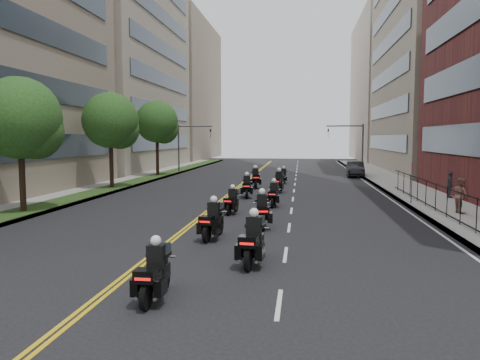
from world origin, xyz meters
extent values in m
plane|color=black|center=(0.00, 0.00, 0.00)|extent=(160.00, 160.00, 0.00)
cube|color=gray|center=(12.00, 25.00, 0.07)|extent=(4.00, 90.00, 0.15)
cube|color=gray|center=(-12.00, 25.00, 0.07)|extent=(4.00, 90.00, 0.15)
cube|color=#1E3814|center=(-11.20, 25.00, 0.17)|extent=(2.00, 90.00, 0.04)
cube|color=gray|center=(21.50, 48.00, 15.00)|extent=(15.00, 28.00, 30.00)
cube|color=#333F4C|center=(13.95, 48.00, 3.50)|extent=(0.12, 24.08, 1.80)
cube|color=#333F4C|center=(13.95, 48.00, 7.50)|extent=(0.12, 24.08, 1.80)
cube|color=#333F4C|center=(13.95, 48.00, 11.50)|extent=(0.12, 24.08, 1.80)
cube|color=#333F4C|center=(13.95, 48.00, 15.50)|extent=(0.12, 24.08, 1.80)
cube|color=#333F4C|center=(13.95, 48.00, 19.50)|extent=(0.12, 24.08, 1.80)
cube|color=#AB9D89|center=(21.50, 78.00, 13.00)|extent=(15.00, 28.00, 26.00)
cube|color=#333F4C|center=(-13.95, 17.00, 3.50)|extent=(0.12, 25.80, 1.80)
cube|color=#333F4C|center=(-13.95, 17.00, 7.50)|extent=(0.12, 25.80, 1.80)
cube|color=#333F4C|center=(-13.95, 17.00, 11.50)|extent=(0.12, 25.80, 1.80)
cube|color=#AB9D89|center=(-22.00, 48.00, 17.00)|extent=(16.00, 28.00, 34.00)
cube|color=#333F4C|center=(-13.95, 48.00, 3.50)|extent=(0.12, 24.08, 1.80)
cube|color=#333F4C|center=(-13.95, 48.00, 7.50)|extent=(0.12, 24.08, 1.80)
cube|color=#333F4C|center=(-13.95, 48.00, 11.50)|extent=(0.12, 24.08, 1.80)
cube|color=#333F4C|center=(-13.95, 48.00, 15.50)|extent=(0.12, 24.08, 1.80)
cube|color=#333F4C|center=(-13.95, 48.00, 19.50)|extent=(0.12, 24.08, 1.80)
cube|color=gray|center=(-22.00, 78.00, 13.00)|extent=(16.00, 28.00, 26.00)
cube|color=black|center=(11.00, 12.00, 1.60)|extent=(0.05, 28.00, 0.05)
cube|color=black|center=(11.00, 12.00, 0.30)|extent=(0.05, 28.00, 0.05)
cylinder|color=#322216|center=(-11.20, 12.00, 2.42)|extent=(0.32, 0.32, 4.83)
sphere|color=#1C4316|center=(-11.20, 12.00, 5.18)|extent=(4.40, 4.40, 4.40)
sphere|color=#1C4316|center=(-10.60, 12.40, 4.49)|extent=(3.08, 3.08, 3.08)
cylinder|color=#322216|center=(-11.20, 24.00, 2.55)|extent=(0.32, 0.32, 5.11)
sphere|color=#1C4316|center=(-11.20, 24.00, 5.47)|extent=(4.40, 4.40, 4.40)
sphere|color=#1C4316|center=(-10.60, 24.40, 4.75)|extent=(3.08, 3.08, 3.08)
cylinder|color=#322216|center=(-11.20, 36.00, 2.69)|extent=(0.32, 0.32, 5.39)
sphere|color=#1C4316|center=(-11.20, 36.00, 5.78)|extent=(4.40, 4.40, 4.40)
sphere|color=#1C4316|center=(-10.60, 36.40, 5.00)|extent=(3.08, 3.08, 3.08)
cylinder|color=#3F3F44|center=(10.50, 42.00, 2.80)|extent=(0.18, 0.18, 5.60)
cylinder|color=#3F3F44|center=(8.50, 42.00, 5.40)|extent=(4.00, 0.14, 0.14)
imported|color=black|center=(6.70, 42.00, 4.60)|extent=(0.16, 0.20, 1.00)
cylinder|color=#3F3F44|center=(-10.50, 42.00, 2.80)|extent=(0.18, 0.18, 5.60)
cylinder|color=#3F3F44|center=(-8.50, 42.00, 5.40)|extent=(4.00, 0.14, 0.14)
imported|color=black|center=(-6.70, 42.00, 4.60)|extent=(0.16, 0.20, 1.00)
cylinder|color=black|center=(0.04, -0.80, 0.33)|extent=(0.14, 0.67, 0.67)
cylinder|color=black|center=(0.04, 0.77, 0.33)|extent=(0.14, 0.67, 0.67)
cube|color=black|center=(0.04, -0.02, 0.61)|extent=(0.41, 1.33, 0.39)
cube|color=silver|center=(0.04, 0.03, 0.38)|extent=(0.37, 0.54, 0.29)
cube|color=black|center=(0.04, -0.80, 0.85)|extent=(0.51, 0.41, 0.31)
cube|color=red|center=(0.03, -1.01, 0.83)|extent=(0.39, 0.03, 0.07)
cube|color=black|center=(0.04, 0.03, 1.10)|extent=(0.43, 0.28, 0.61)
sphere|color=silver|center=(0.04, 0.04, 1.51)|extent=(0.29, 0.29, 0.29)
cylinder|color=black|center=(2.12, 2.76, 0.37)|extent=(0.22, 0.76, 0.75)
cylinder|color=black|center=(2.27, 4.51, 0.37)|extent=(0.22, 0.76, 0.75)
cube|color=black|center=(2.19, 3.64, 0.68)|extent=(0.59, 1.52, 0.44)
cube|color=silver|center=(2.20, 3.69, 0.43)|extent=(0.47, 0.64, 0.33)
cube|color=black|center=(2.12, 2.76, 0.94)|extent=(0.61, 0.51, 0.35)
cube|color=red|center=(2.10, 2.53, 0.92)|extent=(0.44, 0.07, 0.08)
cube|color=black|center=(2.20, 3.69, 1.23)|extent=(0.51, 0.35, 0.68)
sphere|color=silver|center=(2.20, 3.70, 1.69)|extent=(0.32, 0.32, 0.32)
cylinder|color=black|center=(0.06, 6.44, 0.36)|extent=(0.24, 0.73, 0.71)
cylinder|color=black|center=(0.28, 8.11, 0.36)|extent=(0.24, 0.73, 0.71)
cube|color=black|center=(0.17, 7.27, 0.65)|extent=(0.62, 1.46, 0.42)
cube|color=silver|center=(0.17, 7.33, 0.41)|extent=(0.47, 0.62, 0.31)
cube|color=black|center=(0.06, 6.44, 0.90)|extent=(0.60, 0.51, 0.34)
cube|color=red|center=(0.03, 6.22, 0.88)|extent=(0.42, 0.09, 0.07)
cube|color=black|center=(0.17, 7.33, 1.18)|extent=(0.50, 0.35, 0.65)
sphere|color=silver|center=(0.17, 7.34, 1.62)|extent=(0.30, 0.30, 0.30)
cylinder|color=black|center=(2.06, 9.12, 0.37)|extent=(0.25, 0.74, 0.73)
cylinder|color=black|center=(1.83, 10.83, 0.37)|extent=(0.25, 0.74, 0.73)
cube|color=black|center=(1.94, 9.98, 0.67)|extent=(0.64, 1.50, 0.43)
cube|color=silver|center=(1.94, 10.03, 0.42)|extent=(0.48, 0.64, 0.32)
cube|color=black|center=(2.06, 9.12, 0.92)|extent=(0.61, 0.52, 0.34)
cube|color=red|center=(2.09, 8.90, 0.90)|extent=(0.43, 0.09, 0.08)
cube|color=black|center=(1.94, 10.03, 1.20)|extent=(0.51, 0.36, 0.67)
sphere|color=silver|center=(1.93, 10.04, 1.65)|extent=(0.31, 0.31, 0.31)
cylinder|color=black|center=(-0.07, 12.93, 0.32)|extent=(0.21, 0.65, 0.64)
cylinder|color=black|center=(0.11, 14.42, 0.32)|extent=(0.21, 0.65, 0.64)
cube|color=black|center=(0.02, 13.67, 0.58)|extent=(0.55, 1.31, 0.38)
cube|color=silver|center=(0.02, 13.72, 0.37)|extent=(0.42, 0.56, 0.28)
cube|color=black|center=(-0.07, 12.93, 0.81)|extent=(0.54, 0.45, 0.30)
cube|color=red|center=(-0.10, 12.73, 0.79)|extent=(0.38, 0.07, 0.07)
cube|color=black|center=(0.02, 13.72, 1.06)|extent=(0.44, 0.31, 0.58)
sphere|color=silver|center=(0.02, 13.73, 1.45)|extent=(0.27, 0.27, 0.27)
cylinder|color=black|center=(2.08, 15.83, 0.34)|extent=(0.17, 0.68, 0.68)
cylinder|color=black|center=(2.14, 17.43, 0.34)|extent=(0.17, 0.68, 0.68)
cube|color=black|center=(2.11, 16.63, 0.62)|extent=(0.47, 1.36, 0.40)
cube|color=silver|center=(2.11, 16.68, 0.39)|extent=(0.40, 0.56, 0.30)
cube|color=black|center=(2.08, 15.83, 0.86)|extent=(0.54, 0.44, 0.32)
cube|color=red|center=(2.07, 15.62, 0.84)|extent=(0.40, 0.05, 0.07)
cube|color=black|center=(2.11, 16.68, 1.12)|extent=(0.45, 0.30, 0.62)
sphere|color=silver|center=(2.11, 16.69, 1.54)|extent=(0.29, 0.29, 0.29)
cylinder|color=black|center=(0.10, 19.71, 0.36)|extent=(0.21, 0.72, 0.71)
cylinder|color=black|center=(-0.06, 21.38, 0.36)|extent=(0.21, 0.72, 0.71)
cube|color=black|center=(0.02, 20.55, 0.65)|extent=(0.58, 1.45, 0.42)
cube|color=silver|center=(0.01, 20.60, 0.41)|extent=(0.45, 0.61, 0.31)
cube|color=black|center=(0.10, 19.71, 0.90)|extent=(0.59, 0.49, 0.34)
cube|color=red|center=(0.12, 19.49, 0.88)|extent=(0.42, 0.07, 0.07)
cube|color=black|center=(0.01, 20.60, 1.18)|extent=(0.49, 0.34, 0.65)
sphere|color=silver|center=(0.01, 20.61, 1.62)|extent=(0.30, 0.30, 0.30)
cylinder|color=black|center=(1.96, 22.99, 0.37)|extent=(0.25, 0.76, 0.75)
cylinder|color=black|center=(2.20, 24.73, 0.37)|extent=(0.25, 0.76, 0.75)
cube|color=black|center=(2.08, 23.86, 0.68)|extent=(0.66, 1.53, 0.44)
cube|color=silver|center=(2.08, 23.92, 0.43)|extent=(0.50, 0.65, 0.33)
cube|color=black|center=(1.96, 22.99, 0.94)|extent=(0.63, 0.53, 0.35)
cube|color=red|center=(1.93, 22.76, 0.92)|extent=(0.44, 0.09, 0.08)
cube|color=black|center=(2.08, 23.92, 1.23)|extent=(0.52, 0.37, 0.68)
sphere|color=silver|center=(2.09, 23.93, 1.69)|extent=(0.32, 0.32, 0.32)
cylinder|color=black|center=(0.14, 25.83, 0.38)|extent=(0.26, 0.77, 0.76)
cylinder|color=black|center=(-0.11, 27.61, 0.38)|extent=(0.26, 0.77, 0.76)
cube|color=black|center=(0.01, 26.72, 0.69)|extent=(0.67, 1.56, 0.45)
cube|color=silver|center=(0.01, 26.78, 0.44)|extent=(0.51, 0.67, 0.34)
cube|color=black|center=(0.14, 25.83, 0.96)|extent=(0.64, 0.55, 0.36)
cube|color=red|center=(0.17, 25.60, 0.94)|extent=(0.45, 0.10, 0.08)
cube|color=black|center=(0.01, 26.78, 1.25)|extent=(0.53, 0.38, 0.69)
sphere|color=silver|center=(0.00, 26.79, 1.72)|extent=(0.32, 0.32, 0.32)
cylinder|color=black|center=(2.13, 30.08, 0.32)|extent=(0.17, 0.64, 0.63)
cylinder|color=black|center=(2.22, 31.57, 0.32)|extent=(0.17, 0.64, 0.63)
cube|color=black|center=(2.17, 30.82, 0.58)|extent=(0.46, 1.28, 0.37)
cube|color=silver|center=(2.17, 30.87, 0.36)|extent=(0.38, 0.53, 0.28)
cube|color=black|center=(2.13, 30.08, 0.80)|extent=(0.51, 0.42, 0.30)
cube|color=red|center=(2.12, 29.88, 0.78)|extent=(0.37, 0.05, 0.07)
cube|color=black|center=(2.17, 30.87, 1.05)|extent=(0.43, 0.28, 0.58)
sphere|color=silver|center=(2.18, 30.88, 1.44)|extent=(0.27, 0.27, 0.27)
imported|color=black|center=(9.40, 39.00, 0.80)|extent=(1.93, 4.92, 1.59)
imported|color=#89584B|center=(12.13, 14.45, 1.09)|extent=(0.82, 0.99, 1.89)
imported|color=#3C3C43|center=(13.50, 20.90, 1.03)|extent=(0.43, 1.04, 1.77)
camera|label=1|loc=(3.70, -11.36, 4.16)|focal=35.00mm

